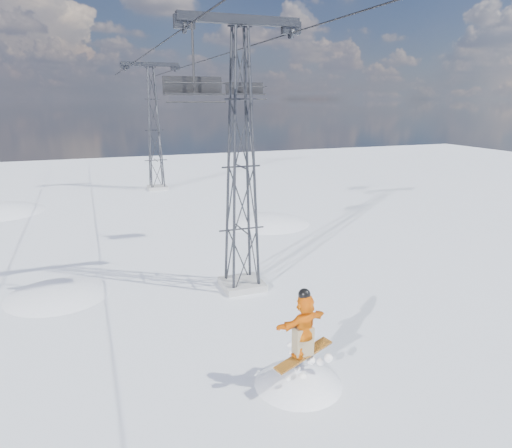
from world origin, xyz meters
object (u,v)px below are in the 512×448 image
object	(u,v)px
lift_tower_near	(241,167)
snowboarder_jump	(297,429)
lift_tower_far	(154,131)
lift_chair_near	(194,87)

from	to	relation	value
lift_tower_near	snowboarder_jump	bearing A→B (deg)	-95.87
lift_tower_far	lift_chair_near	distance (m)	26.49
snowboarder_jump	lift_chair_near	distance (m)	12.13
lift_tower_far	snowboarder_jump	xyz separation A→B (m)	(-0.77, -32.50, -7.07)
snowboarder_jump	lift_chair_near	bearing A→B (deg)	102.77
lift_tower_near	lift_chair_near	distance (m)	4.06
snowboarder_jump	lift_tower_far	bearing A→B (deg)	88.64
snowboarder_jump	lift_tower_near	bearing A→B (deg)	84.13
lift_tower_near	lift_chair_near	bearing A→B (deg)	-151.32
lift_tower_far	snowboarder_jump	distance (m)	33.27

